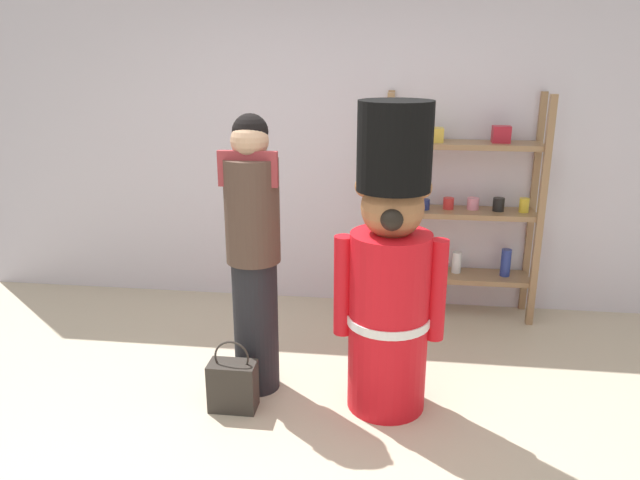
% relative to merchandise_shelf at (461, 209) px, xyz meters
% --- Properties ---
extents(ground_plane, '(6.40, 6.40, 0.00)m').
position_rel_merchandise_shelf_xyz_m(ground_plane, '(-0.90, -1.98, -0.87)').
color(ground_plane, beige).
extents(back_wall, '(6.40, 0.12, 2.60)m').
position_rel_merchandise_shelf_xyz_m(back_wall, '(-0.90, 0.22, 0.43)').
color(back_wall, silver).
rests_on(back_wall, ground_plane).
extents(merchandise_shelf, '(1.17, 0.35, 1.74)m').
position_rel_merchandise_shelf_xyz_m(merchandise_shelf, '(0.00, 0.00, 0.00)').
color(merchandise_shelf, '#93704C').
rests_on(merchandise_shelf, ground_plane).
extents(teddy_bear_guard, '(0.63, 0.48, 1.78)m').
position_rel_merchandise_shelf_xyz_m(teddy_bear_guard, '(-0.52, -1.42, -0.03)').
color(teddy_bear_guard, red).
rests_on(teddy_bear_guard, ground_plane).
extents(person_shopper, '(0.34, 0.32, 1.70)m').
position_rel_merchandise_shelf_xyz_m(person_shopper, '(-1.32, -1.32, 0.03)').
color(person_shopper, black).
rests_on(person_shopper, ground_plane).
extents(shopping_bag, '(0.28, 0.16, 0.44)m').
position_rel_merchandise_shelf_xyz_m(shopping_bag, '(-1.41, -1.58, -0.71)').
color(shopping_bag, '#332D28').
rests_on(shopping_bag, ground_plane).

